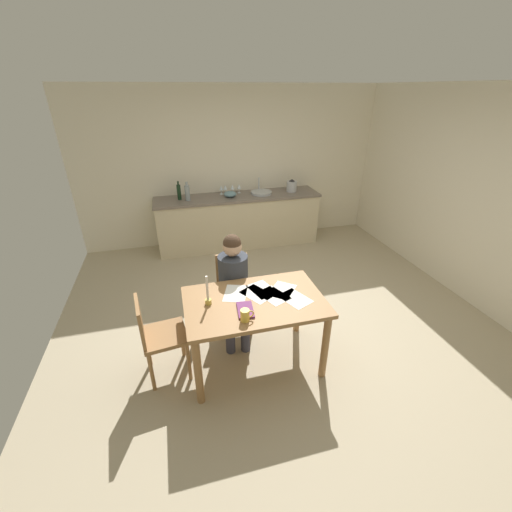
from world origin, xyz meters
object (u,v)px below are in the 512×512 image
candlestick (208,296)px  wine_glass_back_left (225,188)px  mixing_bowl (230,194)px  wine_glass_near_sink (239,187)px  stovetop_kettle (292,186)px  wine_glass_back_right (221,188)px  bottle_oil (179,192)px  book_magazine (245,310)px  dining_table (255,310)px  bottle_vinegar (187,193)px  chair_at_table (233,289)px  coffee_mug (245,315)px  sink_unit (261,192)px  wine_glass_by_kettle (232,187)px  chair_side_empty (157,335)px  person_seated (234,282)px

candlestick → wine_glass_back_left: candlestick is taller
mixing_bowl → wine_glass_back_left: size_ratio=1.36×
wine_glass_near_sink → stovetop_kettle: bearing=-9.4°
wine_glass_back_right → stovetop_kettle: bearing=-7.0°
bottle_oil → wine_glass_back_right: 0.72m
stovetop_kettle → book_magazine: bearing=-117.2°
candlestick → mixing_bowl: (0.74, 2.76, 0.10)m
dining_table → bottle_vinegar: size_ratio=4.37×
chair_at_table → candlestick: 0.78m
coffee_mug → bottle_oil: 3.17m
sink_unit → mixing_bowl: bearing=-175.4°
dining_table → chair_at_table: chair_at_table is taller
book_magazine → wine_glass_by_kettle: 3.18m
wine_glass_back_right → coffee_mug: bearing=-96.0°
sink_unit → wine_glass_back_left: 0.62m
chair_at_table → chair_side_empty: bearing=-145.1°
coffee_mug → stovetop_kettle: stovetop_kettle is taller
bottle_oil → chair_at_table: bearing=-79.1°
dining_table → chair_at_table: (-0.08, 0.65, -0.16)m
book_magazine → stovetop_kettle: (1.54, 2.98, 0.23)m
dining_table → chair_side_empty: chair_side_empty is taller
bottle_vinegar → chair_side_empty: bearing=-101.0°
coffee_mug → wine_glass_near_sink: 3.34m
mixing_bowl → coffee_mug: bearing=-98.6°
person_seated → chair_at_table: bearing=84.3°
person_seated → coffee_mug: 0.79m
candlestick → wine_glass_back_left: size_ratio=1.92×
person_seated → bottle_oil: bearing=99.9°
coffee_mug → wine_glass_back_left: wine_glass_back_left is taller
chair_at_table → bottle_vinegar: (-0.30, 2.14, 0.54)m
mixing_bowl → wine_glass_back_right: wine_glass_back_right is taller
book_magazine → sink_unit: sink_unit is taller
dining_table → bottle_vinegar: 2.85m
wine_glass_near_sink → wine_glass_by_kettle: bearing=180.0°
bottle_oil → sink_unit: bearing=-0.9°
sink_unit → mixing_bowl: 0.55m
wine_glass_back_left → wine_glass_back_right: (-0.07, 0.00, 0.00)m
wine_glass_by_kettle → chair_side_empty: bearing=-114.0°
dining_table → coffee_mug: size_ratio=10.92×
bottle_vinegar → wine_glass_by_kettle: 0.80m
bottle_oil → stovetop_kettle: (1.93, -0.03, -0.03)m
wine_glass_back_left → bottle_oil: bearing=-170.9°
bottle_vinegar → sink_unit: bearing=2.6°
person_seated → mixing_bowl: 2.35m
book_magazine → sink_unit: size_ratio=0.67×
book_magazine → wine_glass_back_left: bearing=89.0°
candlestick → bottle_oil: 2.83m
book_magazine → wine_glass_by_kettle: size_ratio=1.57×
candlestick → wine_glass_near_sink: 3.10m
person_seated → book_magazine: person_seated is taller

